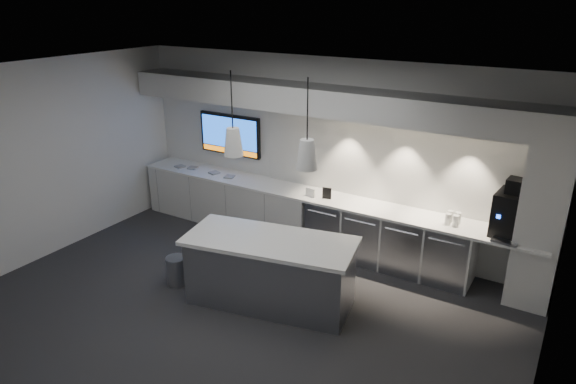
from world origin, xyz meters
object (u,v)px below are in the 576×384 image
Objects in this scene: island at (270,271)px; bin at (177,270)px; wall_tv at (230,135)px; coffee_machine at (512,212)px.

bin is (-1.40, -0.29, -0.27)m from island.
wall_tv is 3.03× the size of bin.
wall_tv reaches higher than bin.
coffee_machine is (3.99, 2.09, 1.01)m from bin.
wall_tv reaches higher than coffee_machine.
island reaches higher than bin.
island is 1.45m from bin.
bin is at bearing -179.89° from island.
wall_tv is 4.77m from coffee_machine.
wall_tv is at bearing -177.50° from coffee_machine.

